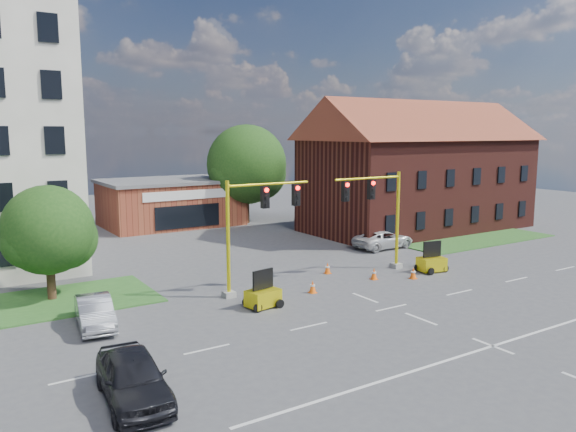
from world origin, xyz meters
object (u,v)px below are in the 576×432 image
object	(u,v)px
signal_mast_east	(378,210)
trailer_east	(432,263)
signal_mast_west	(255,222)
sedan_dark	(133,377)
pickup_white	(383,239)
trailer_west	(263,296)

from	to	relation	value
signal_mast_east	trailer_east	xyz separation A→B (m)	(2.80, -1.93, -3.34)
signal_mast_west	sedan_dark	distance (m)	13.26
signal_mast_west	pickup_white	size ratio (longest dim) A/B	1.28
signal_mast_west	pickup_white	bearing A→B (deg)	20.18
signal_mast_west	trailer_west	size ratio (longest dim) A/B	3.36
trailer_east	pickup_white	size ratio (longest dim) A/B	0.38
trailer_west	pickup_white	bearing A→B (deg)	16.26
trailer_west	sedan_dark	size ratio (longest dim) A/B	0.39
pickup_white	trailer_east	bearing A→B (deg)	160.09
trailer_east	sedan_dark	distance (m)	22.07
trailer_west	trailer_east	bearing A→B (deg)	-8.25
trailer_west	sedan_dark	xyz separation A→B (m)	(-8.49, -6.27, 0.24)
signal_mast_west	sedan_dark	bearing A→B (deg)	-137.34
pickup_white	signal_mast_west	bearing A→B (deg)	108.83
signal_mast_west	pickup_white	xyz separation A→B (m)	(13.87, 5.10, -3.25)
signal_mast_west	trailer_west	xyz separation A→B (m)	(-0.99, -2.47, -3.34)
trailer_east	sedan_dark	size ratio (longest dim) A/B	0.39
trailer_east	trailer_west	bearing A→B (deg)	-166.77
signal_mast_west	sedan_dark	xyz separation A→B (m)	(-9.48, -8.74, -3.11)
signal_mast_east	trailer_east	size ratio (longest dim) A/B	3.34
trailer_west	trailer_east	world-z (taller)	trailer_east
trailer_west	pickup_white	xyz separation A→B (m)	(14.86, 7.57, 0.10)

